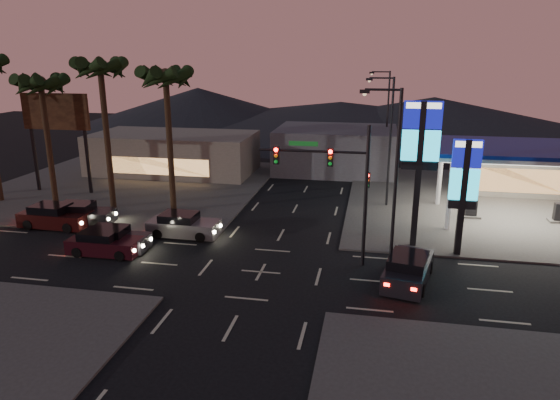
% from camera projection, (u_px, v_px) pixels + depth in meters
% --- Properties ---
extents(ground, '(140.00, 140.00, 0.00)m').
position_uv_depth(ground, '(261.00, 272.00, 27.60)').
color(ground, black).
rests_on(ground, ground).
extents(corner_lot_ne, '(24.00, 24.00, 0.12)m').
position_uv_depth(corner_lot_ne, '(501.00, 205.00, 39.79)').
color(corner_lot_ne, '#47443F').
rests_on(corner_lot_ne, ground).
extents(corner_lot_nw, '(24.00, 24.00, 0.12)m').
position_uv_depth(corner_lot_nw, '(129.00, 186.00, 45.54)').
color(corner_lot_nw, '#47443F').
rests_on(corner_lot_nw, ground).
extents(gas_station, '(12.20, 8.20, 5.47)m').
position_uv_depth(gas_station, '(523.00, 152.00, 34.61)').
color(gas_station, silver).
rests_on(gas_station, ground).
extents(convenience_store, '(10.00, 6.00, 4.00)m').
position_uv_depth(convenience_store, '(515.00, 168.00, 43.60)').
color(convenience_store, '#726B5B').
rests_on(convenience_store, ground).
extents(pylon_sign_tall, '(2.20, 0.35, 9.00)m').
position_uv_depth(pylon_sign_tall, '(420.00, 146.00, 29.46)').
color(pylon_sign_tall, black).
rests_on(pylon_sign_tall, ground).
extents(pylon_sign_short, '(1.60, 0.35, 7.00)m').
position_uv_depth(pylon_sign_short, '(464.00, 180.00, 28.56)').
color(pylon_sign_short, black).
rests_on(pylon_sign_short, ground).
extents(traffic_signal_mast, '(6.10, 0.39, 8.00)m').
position_uv_depth(traffic_signal_mast, '(335.00, 175.00, 27.33)').
color(traffic_signal_mast, black).
rests_on(traffic_signal_mast, ground).
extents(pedestal_signal, '(0.32, 0.39, 4.30)m').
position_uv_depth(pedestal_signal, '(367.00, 193.00, 32.37)').
color(pedestal_signal, black).
rests_on(pedestal_signal, ground).
extents(streetlight_near, '(2.14, 0.25, 10.00)m').
position_uv_depth(streetlight_near, '(392.00, 173.00, 25.71)').
color(streetlight_near, black).
rests_on(streetlight_near, ground).
extents(streetlight_mid, '(2.14, 0.25, 10.00)m').
position_uv_depth(streetlight_mid, '(388.00, 134.00, 37.97)').
color(streetlight_mid, black).
rests_on(streetlight_mid, ground).
extents(streetlight_far, '(2.14, 0.25, 10.00)m').
position_uv_depth(streetlight_far, '(386.00, 114.00, 51.17)').
color(streetlight_far, black).
rests_on(streetlight_far, ground).
extents(palm_a, '(4.41, 4.41, 10.86)m').
position_uv_depth(palm_a, '(166.00, 86.00, 35.52)').
color(palm_a, black).
rests_on(palm_a, ground).
extents(palm_b, '(4.41, 4.41, 11.46)m').
position_uv_depth(palm_b, '(101.00, 77.00, 36.27)').
color(palm_b, black).
rests_on(palm_b, ground).
extents(palm_c, '(4.41, 4.41, 10.26)m').
position_uv_depth(palm_c, '(42.00, 92.00, 37.47)').
color(palm_c, black).
rests_on(palm_c, ground).
extents(billboard, '(6.00, 0.30, 8.50)m').
position_uv_depth(billboard, '(56.00, 120.00, 41.76)').
color(billboard, black).
rests_on(billboard, ground).
extents(building_far_west, '(16.00, 8.00, 4.00)m').
position_uv_depth(building_far_west, '(174.00, 153.00, 50.29)').
color(building_far_west, '#726B5B').
rests_on(building_far_west, ground).
extents(building_far_mid, '(12.00, 9.00, 4.40)m').
position_uv_depth(building_far_mid, '(336.00, 150.00, 51.13)').
color(building_far_mid, '#4C4C51').
rests_on(building_far_mid, ground).
extents(hill_left, '(40.00, 40.00, 6.00)m').
position_uv_depth(hill_left, '(198.00, 105.00, 87.82)').
color(hill_left, black).
rests_on(hill_left, ground).
extents(hill_right, '(50.00, 50.00, 5.00)m').
position_uv_depth(hill_right, '(433.00, 113.00, 80.78)').
color(hill_right, black).
rests_on(hill_right, ground).
extents(hill_center, '(60.00, 60.00, 4.00)m').
position_uv_depth(hill_center, '(340.00, 114.00, 83.61)').
color(hill_center, black).
rests_on(hill_center, ground).
extents(car_lane_a_front, '(4.47, 1.97, 1.44)m').
position_uv_depth(car_lane_a_front, '(113.00, 239.00, 30.59)').
color(car_lane_a_front, black).
rests_on(car_lane_a_front, ground).
extents(car_lane_a_mid, '(4.47, 1.91, 1.45)m').
position_uv_depth(car_lane_a_mid, '(104.00, 243.00, 29.96)').
color(car_lane_a_mid, '#340E16').
rests_on(car_lane_a_mid, ground).
extents(car_lane_b_front, '(4.79, 2.09, 1.54)m').
position_uv_depth(car_lane_b_front, '(183.00, 225.00, 32.94)').
color(car_lane_b_front, slate).
rests_on(car_lane_b_front, ground).
extents(car_lane_b_mid, '(4.84, 2.34, 1.54)m').
position_uv_depth(car_lane_b_mid, '(80.00, 214.00, 35.25)').
color(car_lane_b_mid, black).
rests_on(car_lane_b_mid, ground).
extents(car_lane_b_rear, '(5.00, 2.21, 1.61)m').
position_uv_depth(car_lane_b_rear, '(55.00, 217.00, 34.64)').
color(car_lane_b_rear, black).
rests_on(car_lane_b_rear, ground).
extents(suv_station, '(3.01, 5.10, 1.60)m').
position_uv_depth(suv_station, '(408.00, 269.00, 26.16)').
color(suv_station, black).
rests_on(suv_station, ground).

